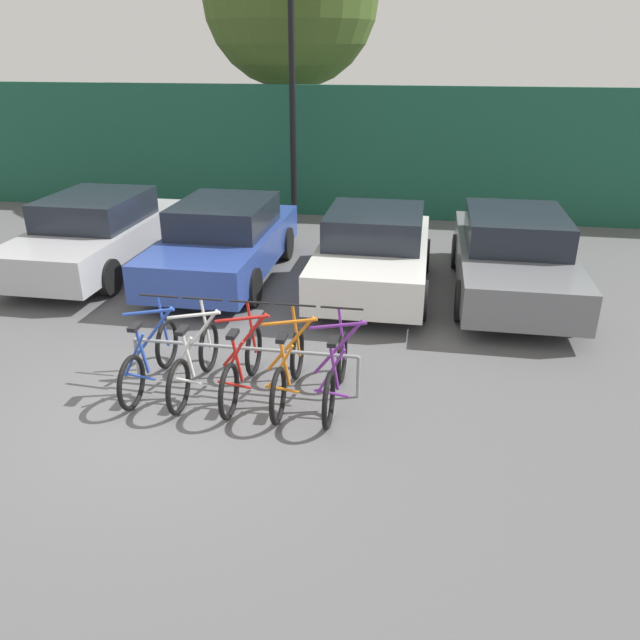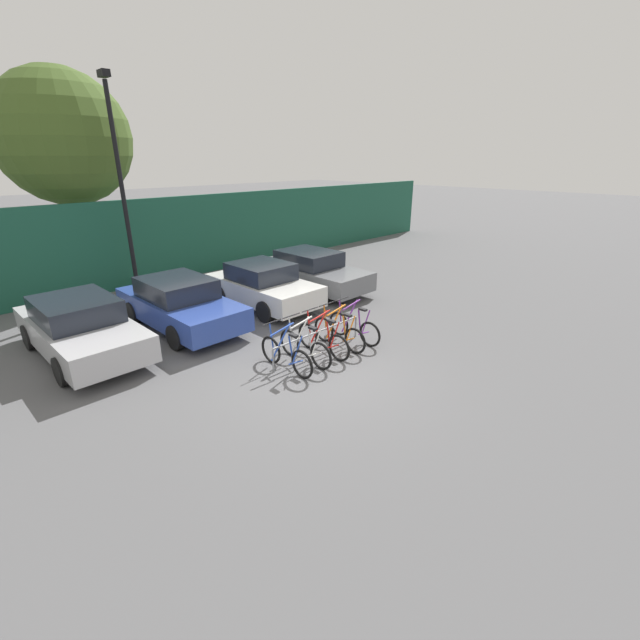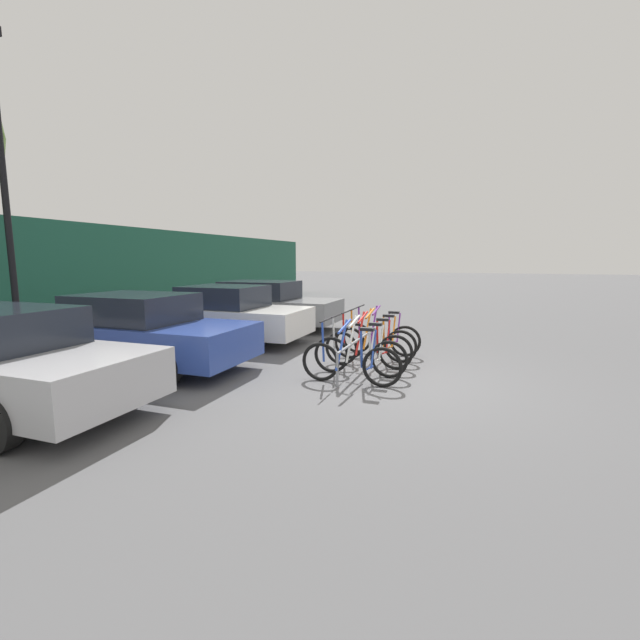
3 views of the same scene
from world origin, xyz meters
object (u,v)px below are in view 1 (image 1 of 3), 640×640
(bike_rack, at_px, (244,354))
(car_white, at_px, (374,252))
(car_grey, at_px, (513,255))
(bicycle_purple, at_px, (336,374))
(lamp_post, at_px, (292,53))
(bicycle_orange, at_px, (288,370))
(bicycle_blue, at_px, (150,359))
(bicycle_red, at_px, (242,366))
(bicycle_white, at_px, (194,362))
(car_blue, at_px, (224,241))
(car_silver, at_px, (97,233))

(bike_rack, height_order, car_white, car_white)
(bike_rack, xyz_separation_m, car_grey, (3.58, 3.93, 0.22))
(bike_rack, distance_m, bicycle_purple, 1.18)
(bicycle_purple, xyz_separation_m, car_white, (0.08, 3.84, 0.31))
(lamp_post, bearing_deg, bicycle_orange, -78.47)
(lamp_post, bearing_deg, bicycle_blue, -90.92)
(bicycle_red, bearing_deg, bicycle_white, -176.90)
(car_blue, bearing_deg, car_silver, 178.35)
(car_blue, distance_m, car_grey, 5.07)
(bike_rack, bearing_deg, car_white, 71.44)
(bicycle_orange, bearing_deg, bike_rack, 169.39)
(bicycle_orange, bearing_deg, bicycle_blue, -176.44)
(bicycle_orange, xyz_separation_m, car_blue, (-2.08, 4.06, 0.31))
(car_blue, height_order, lamp_post, lamp_post)
(car_blue, bearing_deg, bicycle_blue, -85.37)
(bicycle_blue, height_order, bicycle_red, same)
(bicycle_white, height_order, car_grey, car_grey)
(car_grey, bearing_deg, lamp_post, 139.85)
(bicycle_orange, distance_m, car_blue, 4.58)
(car_silver, bearing_deg, lamp_post, 52.03)
(car_grey, xyz_separation_m, lamp_post, (-4.61, 3.89, 3.11))
(bicycle_purple, height_order, car_white, car_white)
(bicycle_red, distance_m, lamp_post, 8.74)
(bicycle_blue, bearing_deg, car_blue, 97.35)
(bike_rack, distance_m, bicycle_orange, 0.61)
(bicycle_blue, bearing_deg, bike_rack, 9.99)
(car_grey, bearing_deg, car_white, -174.18)
(car_white, height_order, car_grey, same)
(bicycle_orange, bearing_deg, car_white, 83.93)
(lamp_post, bearing_deg, car_blue, -96.67)
(bicycle_red, relative_size, car_grey, 0.38)
(bike_rack, relative_size, car_silver, 0.65)
(bike_rack, distance_m, car_grey, 5.32)
(car_white, bearing_deg, bicycle_orange, -99.62)
(bike_rack, distance_m, lamp_post, 8.57)
(bicycle_blue, height_order, bicycle_white, same)
(bicycle_red, xyz_separation_m, bicycle_purple, (1.15, 0.00, 0.00))
(bicycle_red, bearing_deg, car_blue, 113.48)
(car_silver, bearing_deg, car_grey, -0.42)
(bicycle_purple, bearing_deg, bicycle_orange, 178.84)
(bicycle_orange, height_order, car_silver, car_silver)
(bicycle_red, bearing_deg, bicycle_orange, 3.10)
(bicycle_orange, distance_m, lamp_post, 8.83)
(bicycle_red, relative_size, bicycle_orange, 1.00)
(car_silver, xyz_separation_m, car_blue, (2.54, -0.07, -0.00))
(car_silver, height_order, lamp_post, lamp_post)
(bike_rack, relative_size, bicycle_purple, 1.68)
(car_silver, height_order, car_white, same)
(bicycle_orange, relative_size, lamp_post, 0.25)
(bicycle_white, xyz_separation_m, bicycle_red, (0.60, 0.00, 0.00))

